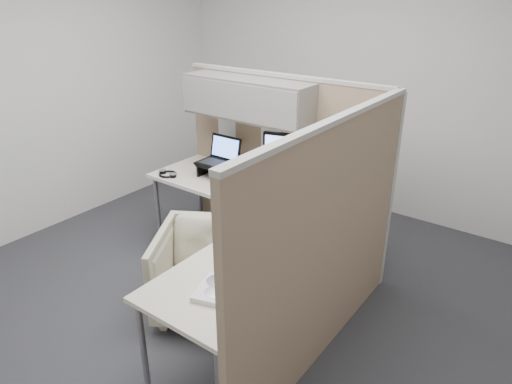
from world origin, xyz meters
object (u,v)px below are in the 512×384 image
Objects in this scene: office_chair at (207,268)px; keyboard at (272,200)px; monitor_left at (289,157)px; desk at (249,218)px.

keyboard is at bearing 44.51° from office_chair.
monitor_left is (0.10, 0.92, 0.63)m from office_chair.
keyboard reaches higher than office_chair.
keyboard is (0.16, 0.61, 0.37)m from office_chair.
keyboard is at bearing 83.70° from desk.
desk is 0.48m from office_chair.
office_chair is 1.12m from monitor_left.
monitor_left reaches higher than desk.
desk is at bearing -107.57° from keyboard.
desk is at bearing -103.30° from monitor_left.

